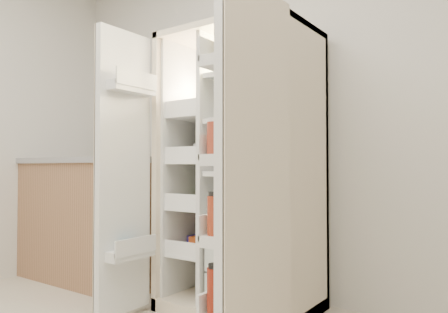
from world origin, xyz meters
The scene contains 5 objects.
wall_back centered at (0.00, 2.00, 1.35)m, with size 4.00×0.02×2.70m, color silver.
refrigerator centered at (0.03, 1.65, 0.74)m, with size 0.92×0.70×1.80m.
freezer_door centered at (-0.48, 1.05, 0.89)m, with size 0.15×0.40×1.72m.
fridge_door centered at (0.50, 0.96, 0.87)m, with size 0.17×0.58×1.72m.
kitchen_counter centered at (-1.38, 1.56, 0.50)m, with size 1.37×0.73×1.00m.
Camera 1 is at (1.52, -0.71, 0.92)m, focal length 34.00 mm.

